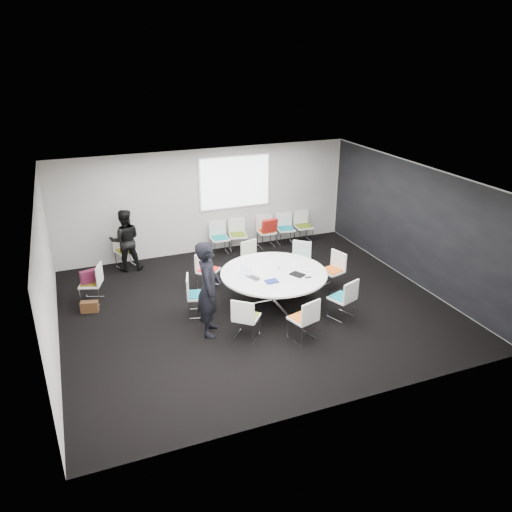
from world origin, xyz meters
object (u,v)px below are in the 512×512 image
object	(u,v)px
chair_person_back	(126,257)
cup	(278,267)
chair_back_d	(286,235)
person_back	(125,240)
chair_back_a	(220,244)
chair_ring_b	(299,267)
chair_ring_e	(198,303)
conference_table	(274,280)
chair_spare_left	(93,290)
chair_ring_c	(254,266)
chair_ring_h	(342,305)
maroon_bag	(90,276)
chair_ring_d	(208,277)
chair_ring_f	(246,325)
brown_bag	(90,307)
person_main	(209,289)
laptop	(255,277)
chair_ring_a	(332,278)
chair_back_b	(238,241)
chair_back_e	(303,232)
chair_back_c	(266,237)
chair_ring_g	(303,326)

from	to	relation	value
chair_person_back	cup	xyz separation A→B (m)	(2.91, -2.98, 0.50)
chair_back_d	person_back	distance (m)	4.48
chair_back_a	cup	world-z (taller)	chair_back_a
chair_ring_b	chair_back_d	size ratio (longest dim) A/B	1.00
chair_ring_b	chair_ring_e	xyz separation A→B (m)	(-2.78, -0.87, 0.00)
conference_table	person_back	distance (m)	4.04
conference_table	chair_ring_b	world-z (taller)	chair_ring_b
chair_spare_left	chair_back_d	bearing A→B (deg)	-54.37
chair_ring_c	chair_ring_h	distance (m)	2.72
maroon_bag	person_back	bearing A→B (deg)	56.48
chair_ring_d	chair_back_a	world-z (taller)	same
chair_ring_e	cup	world-z (taller)	chair_ring_e
chair_ring_c	maroon_bag	bearing A→B (deg)	-17.44
chair_back_a	chair_ring_f	bearing A→B (deg)	80.00
brown_bag	person_main	bearing A→B (deg)	-38.80
chair_back_a	chair_person_back	world-z (taller)	same
laptop	brown_bag	world-z (taller)	laptop
laptop	cup	bearing A→B (deg)	-92.73
chair_ring_e	maroon_bag	xyz separation A→B (m)	(-2.02, 1.40, 0.34)
chair_ring_a	laptop	xyz separation A→B (m)	(-2.00, -0.23, 0.47)
chair_ring_a	chair_back_b	world-z (taller)	same
chair_person_back	chair_ring_d	bearing A→B (deg)	110.65
conference_table	laptop	distance (m)	0.52
chair_back_e	chair_person_back	size ratio (longest dim) A/B	1.00
cup	maroon_bag	xyz separation A→B (m)	(-3.88, 1.34, -0.16)
chair_ring_e	chair_back_d	distance (m)	4.56
chair_ring_c	cup	bearing A→B (deg)	77.81
chair_back_e	chair_back_c	bearing A→B (deg)	2.15
chair_ring_a	chair_person_back	bearing A→B (deg)	38.17
chair_ring_c	person_back	bearing A→B (deg)	-45.10
chair_back_b	chair_back_c	size ratio (longest dim) A/B	1.00
chair_ring_a	person_main	world-z (taller)	person_main
conference_table	chair_ring_d	world-z (taller)	chair_ring_d
chair_ring_h	person_back	size ratio (longest dim) A/B	0.56
chair_ring_h	cup	xyz separation A→B (m)	(-0.89, 1.27, 0.50)
chair_back_d	chair_person_back	world-z (taller)	same
chair_ring_h	cup	size ratio (longest dim) A/B	9.78
chair_person_back	maroon_bag	distance (m)	1.93
chair_back_a	chair_ring_a	bearing A→B (deg)	121.84
conference_table	laptop	size ratio (longest dim) A/B	7.16
chair_ring_g	chair_back_e	bearing A→B (deg)	46.79
chair_spare_left	chair_ring_g	bearing A→B (deg)	-111.40
chair_ring_d	chair_spare_left	xyz separation A→B (m)	(-2.56, 0.26, 0.00)
chair_ring_e	chair_back_a	size ratio (longest dim) A/B	1.00
conference_table	chair_back_e	world-z (taller)	chair_back_e
chair_ring_b	chair_ring_f	world-z (taller)	same
chair_ring_d	chair_spare_left	bearing A→B (deg)	-53.29
chair_ring_g	chair_back_c	xyz separation A→B (m)	(1.19, 4.70, 0.00)
chair_ring_h	chair_spare_left	size ratio (longest dim) A/B	1.00
chair_spare_left	chair_back_e	bearing A→B (deg)	-55.84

